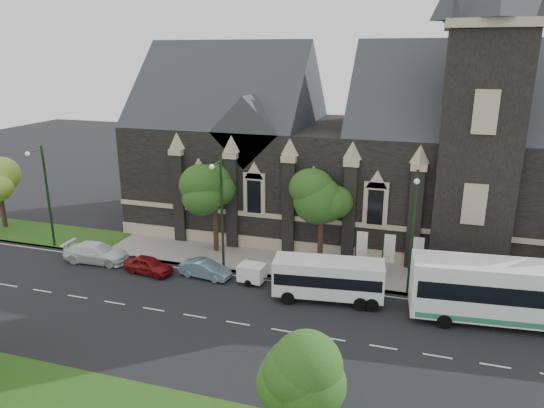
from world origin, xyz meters
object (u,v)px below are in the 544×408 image
at_px(banner_flag_center, 387,251).
at_px(tour_coach, 526,293).
at_px(tree_walk_left, 218,187).
at_px(street_lamp_far, 45,191).
at_px(tree_park_east, 297,361).
at_px(shuttle_bus, 329,277).
at_px(car_far_red, 149,265).
at_px(tree_walk_right, 325,194).
at_px(box_trailer, 252,273).
at_px(street_lamp_near, 413,227).
at_px(street_lamp_mid, 221,208).
at_px(tree_walk_far, 1,182).
at_px(sedan, 205,269).
at_px(car_far_white, 97,253).
at_px(banner_flag_left, 360,248).

height_order(banner_flag_center, tour_coach, banner_flag_center).
distance_m(tree_walk_left, street_lamp_far, 14.67).
xyz_separation_m(tree_park_east, street_lamp_far, (-26.18, 16.42, 0.49)).
height_order(shuttle_bus, car_far_red, shuttle_bus).
relative_size(tree_walk_right, tree_walk_left, 1.02).
bearing_deg(box_trailer, tree_walk_right, 54.32).
relative_size(tree_walk_right, car_far_red, 1.97).
distance_m(tree_walk_left, box_trailer, 8.45).
height_order(street_lamp_near, street_lamp_mid, same).
bearing_deg(car_far_red, tree_walk_far, 81.67).
bearing_deg(tree_walk_right, street_lamp_mid, -153.35).
distance_m(tree_park_east, car_far_red, 21.39).
bearing_deg(sedan, tour_coach, -84.79).
relative_size(tree_walk_right, car_far_white, 1.44).
xyz_separation_m(tree_walk_right, sedan, (-7.99, -5.11, -5.16)).
relative_size(street_lamp_far, banner_flag_left, 2.25).
relative_size(tree_walk_left, street_lamp_far, 0.85).
bearing_deg(car_far_red, street_lamp_far, 86.12).
xyz_separation_m(tree_walk_far, car_far_red, (18.57, -5.22, -3.94)).
xyz_separation_m(tree_walk_left, tree_walk_far, (-22.03, -0.53, -1.12)).
relative_size(street_lamp_near, banner_flag_left, 2.25).
height_order(tree_walk_far, street_lamp_mid, street_lamp_mid).
height_order(tree_park_east, banner_flag_left, tree_park_east).
distance_m(banner_flag_center, tour_coach, 9.56).
height_order(tree_walk_left, street_lamp_near, street_lamp_near).
bearing_deg(box_trailer, tree_walk_far, 175.46).
distance_m(tree_walk_right, banner_flag_center, 6.36).
distance_m(tour_coach, car_far_white, 31.50).
bearing_deg(street_lamp_mid, tree_walk_left, 116.47).
relative_size(street_lamp_mid, shuttle_bus, 1.17).
bearing_deg(street_lamp_far, tour_coach, -3.02).
height_order(banner_flag_left, sedan, banner_flag_left).
bearing_deg(street_lamp_far, tree_walk_left, 14.26).
bearing_deg(street_lamp_mid, tree_park_east, -58.21).
xyz_separation_m(street_lamp_near, street_lamp_mid, (-14.00, 0.00, 0.00)).
relative_size(street_lamp_far, box_trailer, 3.26).
xyz_separation_m(box_trailer, sedan, (-3.71, -0.11, -0.17)).
bearing_deg(tree_park_east, car_far_white, 143.98).
height_order(tree_walk_left, street_lamp_mid, street_lamp_mid).
relative_size(banner_flag_center, shuttle_bus, 0.52).
bearing_deg(tree_walk_left, shuttle_bus, -28.99).
xyz_separation_m(street_lamp_near, car_far_red, (-19.25, -2.14, -4.44)).
distance_m(street_lamp_near, car_far_red, 19.87).
height_order(street_lamp_far, tour_coach, street_lamp_far).
bearing_deg(banner_flag_center, street_lamp_far, -176.14).
distance_m(tour_coach, shuttle_bus, 12.26).
height_order(banner_flag_left, tour_coach, banner_flag_left).
bearing_deg(tour_coach, street_lamp_mid, 169.26).
bearing_deg(box_trailer, street_lamp_near, 12.04).
height_order(tour_coach, car_far_white, tour_coach).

